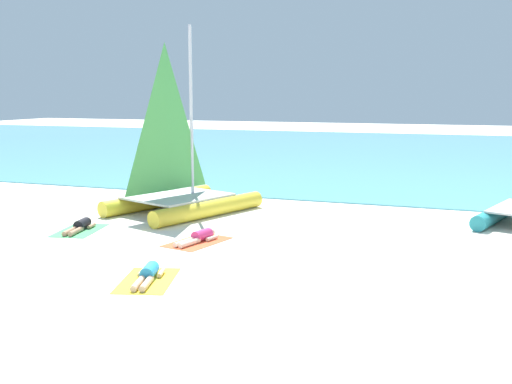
{
  "coord_description": "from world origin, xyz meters",
  "views": [
    {
      "loc": [
        5.95,
        -11.73,
        4.02
      ],
      "look_at": [
        0.0,
        4.54,
        1.2
      ],
      "focal_mm": 42.76,
      "sensor_mm": 36.0,
      "label": 1
    }
  ],
  "objects_px": {
    "towel_left": "(80,230)",
    "sunbather_right": "(148,274)",
    "sunbather_middle": "(199,237)",
    "sailboat_yellow": "(179,186)",
    "sunbather_left": "(80,226)",
    "towel_right": "(148,280)",
    "towel_middle": "(198,242)"
  },
  "relations": [
    {
      "from": "towel_middle",
      "to": "sunbather_right",
      "type": "bearing_deg",
      "value": -82.47
    },
    {
      "from": "sailboat_yellow",
      "to": "towel_left",
      "type": "distance_m",
      "value": 3.91
    },
    {
      "from": "towel_right",
      "to": "sunbather_right",
      "type": "height_order",
      "value": "sunbather_right"
    },
    {
      "from": "sunbather_left",
      "to": "towel_middle",
      "type": "bearing_deg",
      "value": -13.98
    },
    {
      "from": "towel_right",
      "to": "sunbather_right",
      "type": "bearing_deg",
      "value": 106.22
    },
    {
      "from": "sailboat_yellow",
      "to": "sunbather_left",
      "type": "relative_size",
      "value": 4.01
    },
    {
      "from": "sailboat_yellow",
      "to": "towel_left",
      "type": "xyz_separation_m",
      "value": [
        -1.54,
        -3.47,
        -0.93
      ]
    },
    {
      "from": "sunbather_left",
      "to": "sunbather_right",
      "type": "bearing_deg",
      "value": -51.26
    },
    {
      "from": "sailboat_yellow",
      "to": "sunbather_left",
      "type": "xyz_separation_m",
      "value": [
        -1.55,
        -3.4,
        -0.8
      ]
    },
    {
      "from": "towel_left",
      "to": "sunbather_left",
      "type": "bearing_deg",
      "value": 101.82
    },
    {
      "from": "sunbather_middle",
      "to": "sunbather_right",
      "type": "xyz_separation_m",
      "value": [
        0.44,
        -3.5,
        0.0
      ]
    },
    {
      "from": "sunbather_left",
      "to": "towel_right",
      "type": "bearing_deg",
      "value": -51.64
    },
    {
      "from": "sailboat_yellow",
      "to": "towel_left",
      "type": "bearing_deg",
      "value": -93.94
    },
    {
      "from": "sailboat_yellow",
      "to": "towel_right",
      "type": "xyz_separation_m",
      "value": [
        2.83,
        -7.05,
        -0.93
      ]
    },
    {
      "from": "sunbather_left",
      "to": "towel_right",
      "type": "height_order",
      "value": "sunbather_left"
    },
    {
      "from": "towel_left",
      "to": "towel_middle",
      "type": "relative_size",
      "value": 1.0
    },
    {
      "from": "towel_middle",
      "to": "towel_right",
      "type": "relative_size",
      "value": 1.0
    },
    {
      "from": "sunbather_left",
      "to": "sunbather_right",
      "type": "height_order",
      "value": "same"
    },
    {
      "from": "towel_left",
      "to": "towel_middle",
      "type": "bearing_deg",
      "value": -1.21
    },
    {
      "from": "sunbather_middle",
      "to": "sailboat_yellow",
      "type": "bearing_deg",
      "value": 137.08
    },
    {
      "from": "towel_middle",
      "to": "sunbather_middle",
      "type": "height_order",
      "value": "sunbather_middle"
    },
    {
      "from": "sailboat_yellow",
      "to": "towel_right",
      "type": "height_order",
      "value": "sailboat_yellow"
    },
    {
      "from": "sunbather_left",
      "to": "towel_middle",
      "type": "relative_size",
      "value": 0.82
    },
    {
      "from": "sunbather_middle",
      "to": "towel_right",
      "type": "height_order",
      "value": "sunbather_middle"
    },
    {
      "from": "sunbather_right",
      "to": "towel_left",
      "type": "bearing_deg",
      "value": 124.77
    },
    {
      "from": "towel_middle",
      "to": "sunbather_middle",
      "type": "xyz_separation_m",
      "value": [
        0.01,
        0.07,
        0.13
      ]
    },
    {
      "from": "towel_middle",
      "to": "sailboat_yellow",
      "type": "bearing_deg",
      "value": 123.55
    },
    {
      "from": "sailboat_yellow",
      "to": "sunbather_middle",
      "type": "height_order",
      "value": "sailboat_yellow"
    },
    {
      "from": "towel_left",
      "to": "sunbather_right",
      "type": "distance_m",
      "value": 5.59
    },
    {
      "from": "sailboat_yellow",
      "to": "towel_right",
      "type": "relative_size",
      "value": 3.29
    },
    {
      "from": "towel_left",
      "to": "sailboat_yellow",
      "type": "bearing_deg",
      "value": 66.12
    },
    {
      "from": "towel_left",
      "to": "sunbather_right",
      "type": "relative_size",
      "value": 1.23
    }
  ]
}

